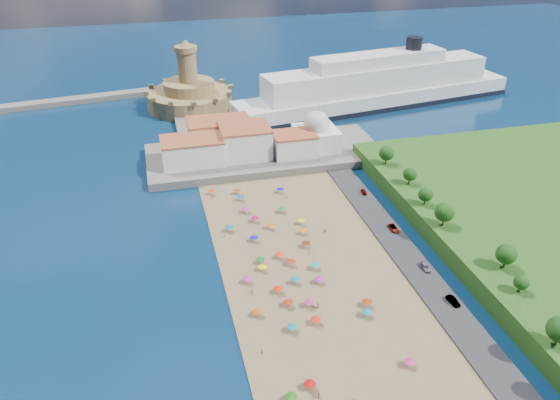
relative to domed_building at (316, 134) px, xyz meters
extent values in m
plane|color=#071938|center=(-30.00, -71.00, -8.97)|extent=(700.00, 700.00, 0.00)
cube|color=#59544C|center=(-20.00, 2.00, -7.47)|extent=(90.00, 36.00, 3.00)
cube|color=#59544C|center=(-42.00, 37.00, -7.77)|extent=(18.00, 70.00, 2.40)
cube|color=silver|center=(-48.00, -2.00, -1.47)|extent=(22.00, 14.00, 9.00)
cube|color=silver|center=(-28.00, 0.00, -0.47)|extent=(18.00, 16.00, 11.00)
cube|color=silver|center=(-10.00, -4.00, -1.97)|extent=(16.00, 12.00, 8.00)
cube|color=silver|center=(-36.00, 12.00, -0.97)|extent=(24.00, 14.00, 10.00)
cube|color=silver|center=(0.00, 0.00, -1.97)|extent=(16.00, 16.00, 8.00)
sphere|color=silver|center=(0.00, 0.00, 4.03)|extent=(10.00, 10.00, 10.00)
cylinder|color=silver|center=(0.00, 0.00, 7.83)|extent=(1.20, 1.20, 1.60)
cylinder|color=#A28851|center=(-42.00, 67.00, -4.97)|extent=(40.00, 40.00, 8.00)
cylinder|color=#A28851|center=(-42.00, 67.00, 1.53)|extent=(24.00, 24.00, 5.00)
cylinder|color=#A28851|center=(-42.00, 67.00, 11.03)|extent=(9.00, 9.00, 14.00)
cylinder|color=#A28851|center=(-42.00, 67.00, 19.23)|extent=(10.40, 10.40, 2.40)
cone|color=#A28851|center=(-42.00, 67.00, 21.93)|extent=(6.00, 6.00, 3.00)
cube|color=black|center=(45.31, 48.05, -7.83)|extent=(144.33, 43.23, 2.30)
cube|color=silver|center=(45.31, 48.05, -4.72)|extent=(143.28, 42.68, 8.51)
cube|color=silver|center=(45.31, 48.05, 5.20)|extent=(114.68, 34.52, 11.34)
cube|color=silver|center=(45.31, 48.05, 13.71)|extent=(67.42, 23.40, 5.67)
cylinder|color=black|center=(63.98, 51.01, 19.38)|extent=(7.56, 7.56, 5.67)
cylinder|color=gray|center=(-22.99, -72.65, -7.72)|extent=(0.07, 0.07, 2.00)
cone|color=#0F908D|center=(-22.99, -72.65, -6.82)|extent=(2.50, 2.50, 0.60)
cylinder|color=gray|center=(-35.42, -94.56, -7.72)|extent=(0.07, 0.07, 2.00)
cone|color=#107A96|center=(-35.42, -94.56, -6.82)|extent=(2.50, 2.50, 0.60)
cylinder|color=gray|center=(-35.77, -25.21, -7.72)|extent=(0.07, 0.07, 2.00)
cone|color=brown|center=(-35.77, -25.21, -6.82)|extent=(2.50, 2.50, 0.60)
cylinder|color=gray|center=(-41.84, -74.18, -7.72)|extent=(0.07, 0.07, 2.00)
cone|color=#BB2895|center=(-41.84, -74.18, -6.82)|extent=(2.50, 2.50, 0.60)
cylinder|color=gray|center=(-16.62, -93.90, -7.72)|extent=(0.07, 0.07, 2.00)
cone|color=#0E7A88|center=(-16.62, -93.90, -6.82)|extent=(2.50, 2.50, 0.60)
cylinder|color=gray|center=(-14.96, -90.37, -7.72)|extent=(0.07, 0.07, 2.00)
cone|color=#85340C|center=(-14.96, -90.37, -6.82)|extent=(2.50, 2.50, 0.60)
cylinder|color=gray|center=(-44.13, -23.30, -7.72)|extent=(0.07, 0.07, 2.00)
cone|color=#C53C08|center=(-44.13, -23.30, -6.82)|extent=(2.50, 2.50, 0.60)
cylinder|color=gray|center=(-30.88, -65.49, -7.72)|extent=(0.07, 0.07, 2.00)
cone|color=#FF2F0B|center=(-30.88, -65.49, -6.82)|extent=(2.50, 2.50, 0.60)
cylinder|color=gray|center=(-36.88, -69.95, -7.72)|extent=(0.07, 0.07, 2.00)
cone|color=yellow|center=(-36.88, -69.95, -6.82)|extent=(2.50, 2.50, 0.60)
cylinder|color=gray|center=(-33.69, -44.49, -7.72)|extent=(0.07, 0.07, 2.00)
cone|color=#AE0D3A|center=(-33.69, -44.49, -6.82)|extent=(2.50, 2.50, 0.60)
cylinder|color=gray|center=(-29.05, -87.01, -7.72)|extent=(0.07, 0.07, 2.00)
cone|color=#B5267B|center=(-29.05, -87.01, -6.82)|extent=(2.50, 2.50, 0.60)
cylinder|color=gray|center=(-29.72, -77.38, -7.72)|extent=(0.07, 0.07, 2.00)
cone|color=#0F7C8A|center=(-29.72, -77.38, -6.82)|extent=(2.50, 2.50, 0.60)
cylinder|color=gray|center=(-29.24, -93.42, -7.72)|extent=(0.07, 0.07, 2.00)
cone|color=red|center=(-29.24, -93.42, -6.82)|extent=(2.50, 2.50, 0.60)
cylinder|color=gray|center=(-21.07, -54.92, -7.72)|extent=(0.07, 0.07, 2.00)
cone|color=orange|center=(-21.07, -54.92, -6.82)|extent=(2.50, 2.50, 0.60)
cylinder|color=gray|center=(-28.80, -69.37, -7.72)|extent=(0.07, 0.07, 2.00)
cone|color=#A02A0E|center=(-28.80, -69.37, -6.82)|extent=(2.50, 2.50, 0.60)
cylinder|color=gray|center=(-41.99, -87.38, -7.72)|extent=(0.07, 0.07, 2.00)
cone|color=#BD4D0F|center=(-41.99, -87.38, -6.82)|extent=(2.50, 2.50, 0.60)
cylinder|color=gray|center=(-24.02, -41.06, -7.72)|extent=(0.07, 0.07, 2.00)
cone|color=#157A35|center=(-24.02, -41.06, -6.82)|extent=(2.50, 2.50, 0.60)
cylinder|color=gray|center=(-40.86, -113.94, -7.72)|extent=(0.07, 0.07, 2.00)
cone|color=#246612|center=(-40.86, -113.94, -6.82)|extent=(2.50, 2.50, 0.60)
cylinder|color=gray|center=(-21.36, -27.96, -7.72)|extent=(0.07, 0.07, 2.00)
cone|color=#180C9F|center=(-21.36, -27.96, -6.82)|extent=(2.50, 2.50, 0.60)
cylinder|color=gray|center=(-20.17, -49.32, -7.72)|extent=(0.07, 0.07, 2.00)
cone|color=#DAE70C|center=(-20.17, -49.32, -6.82)|extent=(2.50, 2.50, 0.60)
cylinder|color=gray|center=(-13.69, -111.19, -7.72)|extent=(0.07, 0.07, 2.00)
cone|color=#C62A62|center=(-13.69, -111.19, -6.82)|extent=(2.50, 2.50, 0.60)
cylinder|color=gray|center=(-33.98, -85.76, -7.72)|extent=(0.07, 0.07, 2.00)
cone|color=#9B270E|center=(-33.98, -85.76, -6.82)|extent=(2.50, 2.50, 0.60)
cylinder|color=gray|center=(-35.47, -38.32, -7.72)|extent=(0.07, 0.07, 2.00)
cone|color=#AB249E|center=(-35.47, -38.32, -6.82)|extent=(2.50, 2.50, 0.60)
cylinder|color=gray|center=(-42.24, -48.00, -7.72)|extent=(0.07, 0.07, 2.00)
cone|color=#0F5F8D|center=(-42.24, -48.00, -6.82)|extent=(2.50, 2.50, 0.60)
cylinder|color=gray|center=(-22.18, -61.75, -7.72)|extent=(0.07, 0.07, 2.00)
cone|color=maroon|center=(-22.18, -61.75, -6.82)|extent=(2.50, 2.50, 0.60)
cylinder|color=gray|center=(-23.74, -78.75, -7.72)|extent=(0.07, 0.07, 2.00)
cone|color=#AD2599|center=(-23.74, -78.75, -6.82)|extent=(2.50, 2.50, 0.60)
cylinder|color=gray|center=(-30.04, -49.59, -7.72)|extent=(0.07, 0.07, 2.00)
cone|color=#D6640B|center=(-30.04, -49.59, -6.82)|extent=(2.50, 2.50, 0.60)
cylinder|color=gray|center=(-36.19, -55.36, -7.72)|extent=(0.07, 0.07, 2.00)
cone|color=#160EBA|center=(-36.19, -55.36, -6.82)|extent=(2.50, 2.50, 0.60)
cylinder|color=gray|center=(-36.63, -66.39, -7.72)|extent=(0.07, 0.07, 2.00)
cone|color=#136B20|center=(-36.63, -66.39, -6.82)|extent=(2.50, 2.50, 0.60)
cylinder|color=gray|center=(-36.23, -111.74, -7.72)|extent=(0.07, 0.07, 2.00)
cone|color=#AB0E0D|center=(-36.23, -111.74, -6.82)|extent=(2.50, 2.50, 0.60)
cylinder|color=gray|center=(-35.51, -29.88, -7.72)|extent=(0.07, 0.07, 2.00)
cone|color=#0E5583|center=(-35.51, -29.88, -6.82)|extent=(2.50, 2.50, 0.60)
cylinder|color=gray|center=(-35.05, -80.08, -7.72)|extent=(0.07, 0.07, 2.00)
cone|color=red|center=(-35.05, -80.08, -6.82)|extent=(2.50, 2.50, 0.60)
imported|color=tan|center=(-20.28, -32.50, -7.94)|extent=(1.10, 0.74, 1.57)
imported|color=tan|center=(-44.15, -50.90, -7.93)|extent=(1.17, 1.11, 1.59)
imported|color=tan|center=(-14.39, -55.61, -7.91)|extent=(1.54, 0.61, 1.63)
imported|color=tan|center=(-26.86, -87.91, -7.78)|extent=(0.86, 1.06, 1.89)
imported|color=tan|center=(-44.70, -26.91, -7.88)|extent=(0.99, 0.98, 1.68)
imported|color=tan|center=(-41.64, -78.80, -7.84)|extent=(1.01, 0.88, 1.78)
imported|color=tan|center=(-22.52, -65.39, -7.87)|extent=(0.68, 0.74, 1.71)
imported|color=tan|center=(-35.14, -114.34, -7.95)|extent=(1.44, 1.23, 1.56)
imported|color=tan|center=(-43.59, -99.57, -7.84)|extent=(0.77, 0.75, 1.78)
imported|color=gray|center=(6.00, -80.17, -7.62)|extent=(1.89, 4.51, 1.30)
imported|color=gray|center=(6.00, -35.76, -7.67)|extent=(1.96, 3.72, 1.20)
imported|color=gray|center=(6.00, -59.64, -7.62)|extent=(2.29, 4.75, 1.30)
imported|color=gray|center=(6.00, -94.81, -7.56)|extent=(2.07, 4.48, 1.42)
cylinder|color=#382314|center=(15.98, -118.00, -1.40)|extent=(0.50, 0.50, 3.15)
sphere|color=#14380F|center=(15.98, -118.00, 1.44)|extent=(5.68, 5.68, 5.68)
cylinder|color=#382314|center=(19.55, -100.53, -1.95)|extent=(0.50, 0.50, 2.05)
sphere|color=#14380F|center=(19.55, -100.53, -0.10)|extent=(3.70, 3.70, 3.70)
cylinder|color=#382314|center=(21.66, -90.91, -1.50)|extent=(0.50, 0.50, 2.96)
sphere|color=#14380F|center=(21.66, -90.91, 1.17)|extent=(5.33, 5.33, 5.33)
cylinder|color=#382314|center=(16.71, -68.61, -1.40)|extent=(0.50, 0.50, 3.15)
sphere|color=#14380F|center=(16.71, -68.61, 1.44)|extent=(5.68, 5.68, 5.68)
cylinder|color=#382314|center=(17.34, -56.12, -1.71)|extent=(0.50, 0.50, 2.53)
sphere|color=#14380F|center=(17.34, -56.12, 0.56)|extent=(4.55, 4.55, 4.55)
cylinder|color=#382314|center=(18.89, -42.33, -1.69)|extent=(0.50, 0.50, 2.57)
sphere|color=#14380F|center=(18.89, -42.33, 0.62)|extent=(4.62, 4.62, 4.62)
cylinder|color=#382314|center=(17.69, -26.15, -1.48)|extent=(0.50, 0.50, 2.99)
sphere|color=#14380F|center=(17.69, -26.15, 1.21)|extent=(5.38, 5.38, 5.38)
camera|label=1|loc=(-61.48, -186.98, 80.13)|focal=35.00mm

